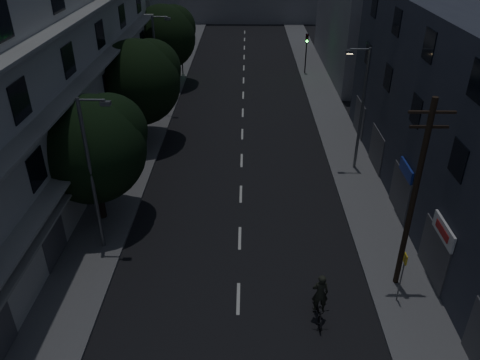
{
  "coord_description": "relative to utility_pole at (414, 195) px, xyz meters",
  "views": [
    {
      "loc": [
        0.3,
        -9.08,
        15.08
      ],
      "look_at": [
        0.0,
        12.0,
        3.0
      ],
      "focal_mm": 35.0,
      "sensor_mm": 36.0,
      "label": 1
    }
  ],
  "objects": [
    {
      "name": "street_lamp_left_far",
      "position": [
        -14.28,
        21.11,
        -0.27
      ],
      "size": [
        1.51,
        0.25,
        8.0
      ],
      "color": "#5C5E64",
      "rests_on": "sidewalk_left"
    },
    {
      "name": "cyclist",
      "position": [
        -3.91,
        -2.19,
        -4.06
      ],
      "size": [
        0.7,
        1.9,
        2.39
      ],
      "rotation": [
        0.0,
        0.0,
        0.03
      ],
      "color": "black",
      "rests_on": "ground"
    },
    {
      "name": "utility_pole",
      "position": [
        0.0,
        0.0,
        0.0
      ],
      "size": [
        1.8,
        0.24,
        9.0
      ],
      "color": "black",
      "rests_on": "sidewalk_right"
    },
    {
      "name": "sidewalk_right",
      "position": [
        0.19,
        17.44,
        -4.79
      ],
      "size": [
        3.0,
        90.0,
        0.15
      ],
      "primitive_type": "cube",
      "color": "#565659",
      "rests_on": "ground"
    },
    {
      "name": "building_left",
      "position": [
        -19.29,
        10.44,
        2.13
      ],
      "size": [
        7.0,
        36.0,
        14.0
      ],
      "color": "#AEADA8",
      "rests_on": "ground"
    },
    {
      "name": "traffic_signal_far_right",
      "position": [
        -0.77,
        32.63,
        -1.77
      ],
      "size": [
        0.28,
        0.37,
        4.1
      ],
      "color": "black",
      "rests_on": "sidewalk_right"
    },
    {
      "name": "lane_markings",
      "position": [
        -7.31,
        23.69,
        -4.86
      ],
      "size": [
        0.15,
        60.5,
        0.01
      ],
      "color": "beige",
      "rests_on": "ground"
    },
    {
      "name": "building_far_right",
      "position": [
        4.69,
        34.44,
        1.63
      ],
      "size": [
        6.0,
        20.0,
        13.0
      ],
      "primitive_type": "cube",
      "color": "slate",
      "rests_on": "ground"
    },
    {
      "name": "street_lamp_left_near",
      "position": [
        -14.21,
        2.51,
        -0.27
      ],
      "size": [
        1.51,
        0.25,
        8.0
      ],
      "color": "#5C5F64",
      "rests_on": "sidewalk_left"
    },
    {
      "name": "sidewalk_left",
      "position": [
        -14.81,
        17.44,
        -4.79
      ],
      "size": [
        3.0,
        90.0,
        0.15
      ],
      "primitive_type": "cube",
      "color": "#565659",
      "rests_on": "ground"
    },
    {
      "name": "ground",
      "position": [
        -7.31,
        17.44,
        -4.87
      ],
      "size": [
        160.0,
        160.0,
        0.0
      ],
      "primitive_type": "plane",
      "color": "black",
      "rests_on": "ground"
    },
    {
      "name": "building_right",
      "position": [
        4.68,
        6.44,
        0.63
      ],
      "size": [
        6.19,
        28.0,
        11.0
      ],
      "color": "#2B2E3A",
      "rests_on": "ground"
    },
    {
      "name": "traffic_signal_far_left",
      "position": [
        -13.8,
        32.12,
        -1.77
      ],
      "size": [
        0.28,
        0.37,
        4.1
      ],
      "color": "black",
      "rests_on": "sidewalk_left"
    },
    {
      "name": "tree_near",
      "position": [
        -15.03,
        5.23,
        -0.28
      ],
      "size": [
        5.75,
        5.75,
        7.09
      ],
      "color": "black",
      "rests_on": "sidewalk_left"
    },
    {
      "name": "tree_far",
      "position": [
        -14.95,
        29.16,
        0.02
      ],
      "size": [
        6.12,
        6.12,
        7.56
      ],
      "color": "black",
      "rests_on": "sidewalk_left"
    },
    {
      "name": "tree_mid",
      "position": [
        -14.69,
        15.56,
        -0.04
      ],
      "size": [
        6.08,
        6.08,
        7.48
      ],
      "color": "black",
      "rests_on": "sidewalk_left"
    },
    {
      "name": "bus_stop_sign",
      "position": [
        -0.28,
        -1.18,
        -2.98
      ],
      "size": [
        0.06,
        0.35,
        2.52
      ],
      "color": "#595B60",
      "rests_on": "sidewalk_right"
    },
    {
      "name": "street_lamp_right",
      "position": [
        0.2,
        11.35,
        -0.27
      ],
      "size": [
        1.51,
        0.25,
        8.0
      ],
      "color": "#5B5E62",
      "rests_on": "sidewalk_right"
    }
  ]
}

